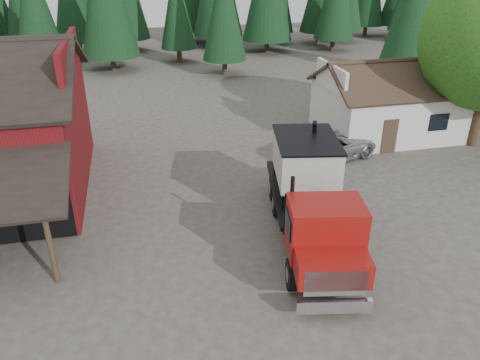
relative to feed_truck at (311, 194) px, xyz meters
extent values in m
plane|color=#4B433B|center=(-4.01, -2.76, -1.99)|extent=(120.00, 120.00, 0.00)
cube|color=maroon|center=(-9.01, 7.24, 4.01)|extent=(0.25, 7.00, 2.00)
cylinder|color=#382619|center=(-9.61, -0.66, -0.59)|extent=(0.20, 0.20, 2.80)
cube|color=silver|center=(8.99, 10.24, -0.49)|extent=(8.00, 6.00, 3.00)
cube|color=#38281E|center=(8.99, 8.74, 1.76)|extent=(8.60, 3.42, 1.80)
cube|color=#38281E|center=(8.99, 11.74, 1.76)|extent=(8.60, 3.42, 1.80)
cube|color=silver|center=(4.99, 10.24, 1.76)|extent=(0.20, 4.20, 1.50)
cube|color=silver|center=(12.99, 10.24, 1.76)|extent=(0.20, 4.20, 1.50)
cube|color=#38281E|center=(7.49, 7.22, -0.99)|extent=(0.90, 0.06, 2.00)
cube|color=black|center=(10.49, 7.22, -0.39)|extent=(1.20, 0.06, 1.00)
cylinder|color=#382619|center=(12.99, 7.24, -0.39)|extent=(0.60, 0.60, 3.20)
sphere|color=#155613|center=(11.79, 8.04, 3.01)|extent=(4.40, 4.40, 4.40)
cylinder|color=#382619|center=(1.99, 27.24, -1.19)|extent=(0.44, 0.44, 1.60)
cone|color=black|center=(1.99, 27.24, 3.91)|extent=(3.96, 3.96, 9.00)
cylinder|color=#382619|center=(17.99, 23.24, -1.19)|extent=(0.44, 0.44, 1.60)
cylinder|color=#382619|center=(-8.01, 31.24, -1.19)|extent=(0.44, 0.44, 1.60)
cylinder|color=black|center=(-1.67, -2.86, -1.42)|extent=(0.57, 1.18, 1.14)
cylinder|color=black|center=(0.46, -3.27, -1.42)|extent=(0.57, 1.18, 1.14)
cylinder|color=black|center=(-0.72, 2.00, -1.42)|extent=(0.57, 1.18, 1.14)
cylinder|color=black|center=(1.40, 1.59, -1.42)|extent=(0.57, 1.18, 1.14)
cylinder|color=black|center=(-0.45, 3.42, -1.42)|extent=(0.57, 1.18, 1.14)
cylinder|color=black|center=(1.68, 3.01, -1.42)|extent=(0.57, 1.18, 1.14)
cube|color=black|center=(0.03, 0.18, -1.01)|extent=(2.80, 8.93, 0.41)
cube|color=silver|center=(-0.91, -4.64, -1.42)|extent=(2.37, 0.63, 0.46)
cube|color=silver|center=(-0.89, -4.54, -0.60)|extent=(1.94, 0.47, 0.93)
cube|color=maroon|center=(-0.77, -3.93, -0.44)|extent=(2.53, 1.76, 0.88)
cube|color=maroon|center=(-0.51, -2.61, 0.12)|extent=(2.77, 2.19, 1.91)
cube|color=black|center=(-0.67, -3.42, 0.43)|extent=(2.14, 0.49, 0.93)
cylinder|color=black|center=(-1.35, -1.50, 0.69)|extent=(0.17, 0.17, 1.86)
cube|color=black|center=(-0.32, -1.60, 0.07)|extent=(2.51, 0.60, 1.65)
cube|color=black|center=(0.30, 1.59, -0.73)|extent=(3.72, 6.38, 0.17)
cube|color=beige|center=(0.30, 1.59, 0.80)|extent=(2.98, 3.79, 1.65)
cone|color=beige|center=(0.30, 1.59, -0.24)|extent=(2.66, 2.66, 0.72)
cube|color=black|center=(0.30, 1.59, 1.64)|extent=(3.10, 3.92, 0.08)
cylinder|color=black|center=(1.18, 2.89, 0.69)|extent=(1.17, 2.13, 3.15)
cube|color=maroon|center=(0.16, 4.14, -0.44)|extent=(0.76, 0.93, 0.46)
cylinder|color=silver|center=(0.78, -2.18, -1.11)|extent=(0.76, 1.12, 0.58)
imported|color=#B4B8BD|center=(3.99, 7.24, -1.22)|extent=(6.07, 4.28, 1.54)
camera|label=1|loc=(-6.29, -14.94, 8.60)|focal=35.00mm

